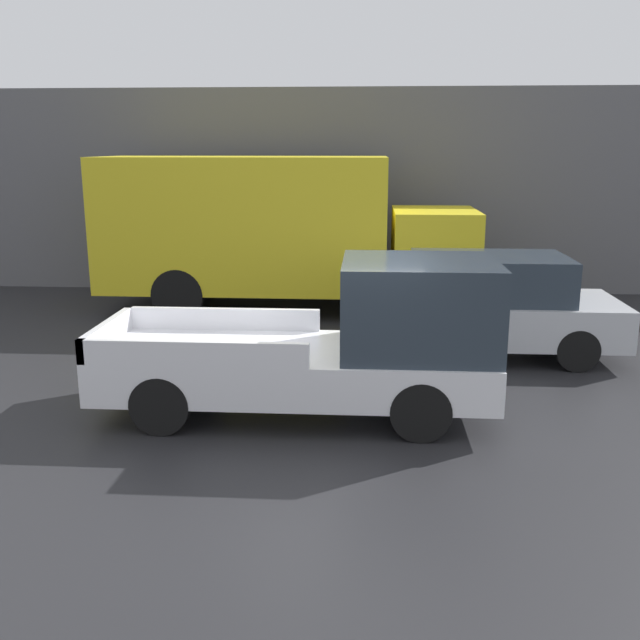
{
  "coord_description": "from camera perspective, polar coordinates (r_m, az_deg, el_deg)",
  "views": [
    {
      "loc": [
        0.43,
        -9.07,
        3.55
      ],
      "look_at": [
        -0.25,
        1.08,
        1.06
      ],
      "focal_mm": 40.0,
      "sensor_mm": 36.0,
      "label": 1
    }
  ],
  "objects": [
    {
      "name": "building_wall",
      "position": [
        17.73,
        2.48,
        10.21
      ],
      "size": [
        28.0,
        0.15,
        4.91
      ],
      "color": "#56565B",
      "rests_on": "ground"
    },
    {
      "name": "pickup_truck",
      "position": [
        9.51,
        1.67,
        -1.95
      ],
      "size": [
        5.25,
        1.95,
        2.11
      ],
      "color": "silver",
      "rests_on": "ground"
    },
    {
      "name": "car",
      "position": [
        12.62,
        12.83,
        1.14
      ],
      "size": [
        4.71,
        2.0,
        1.74
      ],
      "color": "#B7BABF",
      "rests_on": "ground"
    },
    {
      "name": "delivery_truck",
      "position": [
        15.6,
        -3.82,
        7.32
      ],
      "size": [
        8.03,
        2.48,
        3.33
      ],
      "color": "gold",
      "rests_on": "ground"
    },
    {
      "name": "ground_plane",
      "position": [
        9.75,
        1.04,
        -7.59
      ],
      "size": [
        60.0,
        60.0,
        0.0
      ],
      "primitive_type": "plane",
      "color": "#232326"
    }
  ]
}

